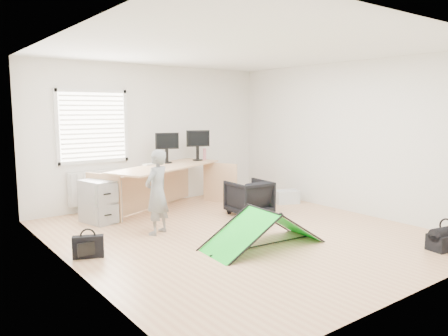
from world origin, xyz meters
TOP-DOWN VIEW (x-y plane):
  - ground at (0.00, 0.00)m, footprint 5.50×5.50m
  - back_wall at (0.00, 2.75)m, footprint 5.00×0.02m
  - window at (-1.20, 2.71)m, footprint 1.20×0.06m
  - radiator at (-1.20, 2.67)m, footprint 1.00×0.12m
  - desk at (-0.14, 1.96)m, footprint 2.55×1.72m
  - filing_cabinet at (-1.43, 1.91)m, footprint 0.58×0.69m
  - monitor_left at (0.07, 2.30)m, footprint 0.45×0.24m
  - monitor_right at (0.77, 2.30)m, footprint 0.47×0.26m
  - keyboard at (-0.23, 2.27)m, footprint 0.46×0.23m
  - thermos at (0.95, 2.32)m, footprint 0.08×0.08m
  - office_chair at (0.85, 0.80)m, footprint 0.71×0.73m
  - person at (-1.00, 0.72)m, footprint 0.55×0.48m
  - kite at (-0.15, -0.68)m, footprint 1.72×0.88m
  - storage_crate at (2.09, 1.09)m, footprint 0.54×0.46m
  - tote_bag at (-1.26, 2.63)m, footprint 0.32×0.16m
  - laptop_bag at (-2.22, 0.30)m, footprint 0.39×0.26m
  - white_box at (-0.61, -0.42)m, footprint 0.13×0.13m
  - duffel_bag at (1.71, -2.25)m, footprint 0.54×0.34m

SIDE VIEW (x-z plane):
  - ground at x=0.00m, z-range 0.00..0.00m
  - white_box at x=-0.61m, z-range 0.00..0.10m
  - duffel_bag at x=1.71m, z-range 0.00..0.22m
  - storage_crate at x=2.09m, z-range 0.00..0.25m
  - laptop_bag at x=-2.22m, z-range 0.00..0.28m
  - tote_bag at x=-1.26m, z-range 0.00..0.38m
  - kite at x=-0.15m, z-range 0.00..0.52m
  - office_chair at x=0.85m, z-range 0.00..0.62m
  - filing_cabinet at x=-1.43m, z-range 0.00..0.70m
  - desk at x=-0.14m, z-range 0.00..0.83m
  - radiator at x=-1.20m, z-range 0.15..0.75m
  - person at x=-1.00m, z-range 0.00..1.27m
  - keyboard at x=-0.23m, z-range 0.83..0.85m
  - thermos at x=0.95m, z-range 0.83..1.07m
  - monitor_left at x=0.07m, z-range 0.83..1.26m
  - monitor_right at x=0.77m, z-range 0.83..1.28m
  - back_wall at x=0.00m, z-range 0.00..2.70m
  - window at x=-1.20m, z-range 0.95..2.15m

